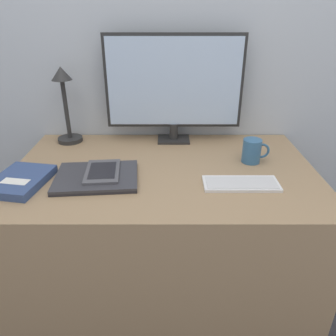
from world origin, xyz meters
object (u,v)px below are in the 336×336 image
object	(u,v)px
laptop	(97,177)
coffee_mug	(253,151)
ereader	(103,171)
notebook	(20,180)
desk_lamp	(65,100)
keyboard	(241,184)
monitor	(174,85)

from	to	relation	value
laptop	coffee_mug	size ratio (longest dim) A/B	2.86
ereader	notebook	distance (m)	0.30
desk_lamp	notebook	bearing A→B (deg)	-99.28
keyboard	desk_lamp	xyz separation A→B (m)	(-0.75, 0.44, 0.20)
keyboard	coffee_mug	size ratio (longest dim) A/B	2.43
keyboard	ereader	world-z (taller)	ereader
monitor	desk_lamp	xyz separation A→B (m)	(-0.51, -0.01, -0.06)
monitor	notebook	distance (m)	0.77
monitor	coffee_mug	bearing A→B (deg)	-37.00
notebook	coffee_mug	bearing A→B (deg)	12.26
ereader	coffee_mug	xyz separation A→B (m)	(0.61, 0.14, 0.03)
coffee_mug	desk_lamp	bearing A→B (deg)	164.21
coffee_mug	monitor	bearing A→B (deg)	143.00
keyboard	desk_lamp	size ratio (longest dim) A/B	0.78
laptop	coffee_mug	xyz separation A→B (m)	(0.63, 0.16, 0.04)
laptop	notebook	distance (m)	0.28
keyboard	notebook	bearing A→B (deg)	179.43
ereader	notebook	size ratio (longest dim) A/B	0.78
desk_lamp	monitor	bearing A→B (deg)	1.18
keyboard	coffee_mug	world-z (taller)	coffee_mug
desk_lamp	notebook	xyz separation A→B (m)	(-0.07, -0.43, -0.19)
desk_lamp	coffee_mug	world-z (taller)	desk_lamp
monitor	coffee_mug	xyz separation A→B (m)	(0.33, -0.25, -0.22)
ereader	desk_lamp	xyz separation A→B (m)	(-0.23, 0.37, 0.18)
laptop	desk_lamp	world-z (taller)	desk_lamp
keyboard	desk_lamp	distance (m)	0.89
notebook	coffee_mug	xyz separation A→B (m)	(0.90, 0.20, 0.03)
keyboard	laptop	world-z (taller)	laptop
keyboard	monitor	bearing A→B (deg)	118.28
laptop	coffee_mug	bearing A→B (deg)	14.11
monitor	laptop	distance (m)	0.57
ereader	desk_lamp	size ratio (longest dim) A/B	0.58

